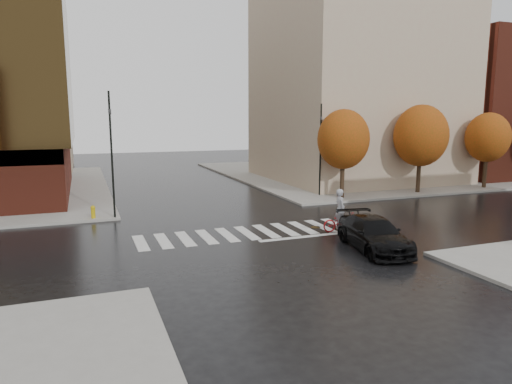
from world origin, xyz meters
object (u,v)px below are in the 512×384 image
at_px(cyclist, 341,217).
at_px(traffic_light_nw, 111,146).
at_px(fire_hydrant, 93,211).
at_px(sedan, 374,234).
at_px(traffic_light_ne, 321,144).

bearing_deg(cyclist, traffic_light_nw, 63.09).
xyz_separation_m(cyclist, fire_hydrant, (-12.30, 7.50, -0.22)).
xyz_separation_m(traffic_light_nw, fire_hydrant, (-1.21, 0.20, -3.81)).
relative_size(sedan, cyclist, 2.21).
xyz_separation_m(cyclist, traffic_light_nw, (-11.09, 7.30, 3.59)).
relative_size(traffic_light_nw, traffic_light_ne, 1.07).
distance_m(sedan, traffic_light_ne, 14.58).
xyz_separation_m(sedan, traffic_light_ne, (4.54, 13.45, 3.30)).
relative_size(sedan, traffic_light_ne, 0.74).
bearing_deg(traffic_light_nw, sedan, 48.56).
distance_m(cyclist, fire_hydrant, 14.41).
bearing_deg(cyclist, traffic_light_ne, -16.38).
distance_m(traffic_light_nw, fire_hydrant, 4.00).
bearing_deg(traffic_light_ne, cyclist, 77.53).
bearing_deg(fire_hydrant, traffic_light_nw, -9.41).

